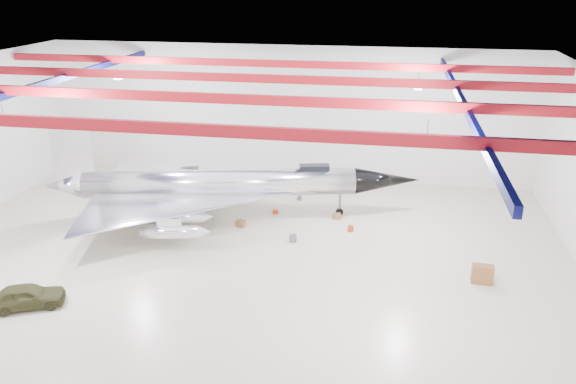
# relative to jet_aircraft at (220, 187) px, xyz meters

# --- Properties ---
(floor) EXTENTS (40.00, 40.00, 0.00)m
(floor) POSITION_rel_jet_aircraft_xyz_m (2.97, -5.49, -2.35)
(floor) COLOR beige
(floor) RESTS_ON ground
(wall_back) EXTENTS (40.00, 0.00, 40.00)m
(wall_back) POSITION_rel_jet_aircraft_xyz_m (2.97, 9.51, 3.15)
(wall_back) COLOR silver
(wall_back) RESTS_ON floor
(ceiling) EXTENTS (40.00, 40.00, 0.00)m
(ceiling) POSITION_rel_jet_aircraft_xyz_m (2.97, -5.49, 8.65)
(ceiling) COLOR #0A0F38
(ceiling) RESTS_ON wall_back
(ceiling_structure) EXTENTS (39.50, 29.50, 1.08)m
(ceiling_structure) POSITION_rel_jet_aircraft_xyz_m (2.97, -5.49, 7.97)
(ceiling_structure) COLOR maroon
(ceiling_structure) RESTS_ON ceiling
(jet_aircraft) EXTENTS (26.00, 18.00, 7.17)m
(jet_aircraft) POSITION_rel_jet_aircraft_xyz_m (0.00, 0.00, 0.00)
(jet_aircraft) COLOR silver
(jet_aircraft) RESTS_ON floor
(jeep) EXTENTS (4.07, 2.97, 1.29)m
(jeep) POSITION_rel_jet_aircraft_xyz_m (-6.52, -12.95, -1.71)
(jeep) COLOR #36371B
(jeep) RESTS_ON floor
(desk) EXTENTS (1.21, 0.66, 1.08)m
(desk) POSITION_rel_jet_aircraft_xyz_m (17.03, -6.09, -1.81)
(desk) COLOR brown
(desk) RESTS_ON floor
(crate_ply) EXTENTS (0.59, 0.53, 0.34)m
(crate_ply) POSITION_rel_jet_aircraft_xyz_m (-3.47, -2.75, -2.18)
(crate_ply) COLOR olive
(crate_ply) RESTS_ON floor
(toolbox_red) EXTENTS (0.47, 0.42, 0.27)m
(toolbox_red) POSITION_rel_jet_aircraft_xyz_m (3.66, 1.40, -2.22)
(toolbox_red) COLOR #A63010
(toolbox_red) RESTS_ON floor
(engine_drum) EXTENTS (0.66, 0.66, 0.45)m
(engine_drum) POSITION_rel_jet_aircraft_xyz_m (5.71, -2.87, -2.13)
(engine_drum) COLOR #59595B
(engine_drum) RESTS_ON floor
(parts_bin) EXTENTS (0.64, 0.57, 0.38)m
(parts_bin) POSITION_rel_jet_aircraft_xyz_m (8.14, 1.31, -2.16)
(parts_bin) COLOR olive
(parts_bin) RESTS_ON floor
(crate_small) EXTENTS (0.40, 0.35, 0.24)m
(crate_small) POSITION_rel_jet_aircraft_xyz_m (-5.36, -0.14, -2.23)
(crate_small) COLOR #59595B
(crate_small) RESTS_ON floor
(tool_chest) EXTENTS (0.51, 0.51, 0.37)m
(tool_chest) POSITION_rel_jet_aircraft_xyz_m (9.26, -0.61, -2.17)
(tool_chest) COLOR #A63010
(tool_chest) RESTS_ON floor
(oil_barrel) EXTENTS (0.70, 0.62, 0.41)m
(oil_barrel) POSITION_rel_jet_aircraft_xyz_m (1.76, -1.21, -2.15)
(oil_barrel) COLOR olive
(oil_barrel) RESTS_ON floor
(spares_box) EXTENTS (0.43, 0.43, 0.32)m
(spares_box) POSITION_rel_jet_aircraft_xyz_m (4.95, 4.31, -2.19)
(spares_box) COLOR #59595B
(spares_box) RESTS_ON floor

